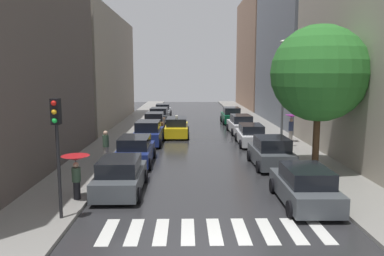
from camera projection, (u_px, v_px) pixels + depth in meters
ground_plane at (196, 132)px, 34.67m from camera, size 28.00×72.00×0.04m
sidewalk_left at (126, 131)px, 34.56m from camera, size 3.00×72.00×0.15m
sidewalk_right at (267, 130)px, 34.76m from camera, size 3.00×72.00×0.15m
crosswalk_stripes at (214, 231)px, 12.78m from camera, size 7.65×2.20×0.01m
building_left_mid at (91, 70)px, 39.85m from camera, size 6.00×21.43×11.33m
building_right_mid at (301, 17)px, 39.29m from camera, size 6.00×17.11×22.25m
building_right_far at (264, 53)px, 57.96m from camera, size 6.00×18.12×16.72m
parked_car_left_nearest at (120, 176)px, 16.88m from camera, size 2.15×4.42×1.59m
parked_car_left_second at (135, 151)px, 22.22m from camera, size 2.14×4.51×1.65m
parked_car_left_third at (148, 133)px, 28.29m from camera, size 2.21×4.32×1.79m
parked_car_left_fourth at (155, 123)px, 34.68m from camera, size 2.03×4.13×1.75m
parked_car_left_fifth at (159, 116)px, 40.19m from camera, size 2.31×4.10×1.69m
parked_car_left_sixth at (163, 111)px, 46.30m from camera, size 2.03×4.03×1.60m
parked_car_right_nearest at (305, 187)px, 15.31m from camera, size 2.11×4.48×1.59m
parked_car_right_second at (271, 153)px, 21.55m from camera, size 2.21×4.18×1.72m
parked_car_right_third at (251, 135)px, 28.12m from camera, size 2.08×4.49×1.56m
parked_car_right_fourth at (241, 125)px, 33.59m from camera, size 2.19×4.58×1.65m
parked_car_right_fifth at (231, 116)px, 40.18m from camera, size 2.07×4.22×1.73m
taxi_midroad at (177, 128)px, 31.80m from camera, size 2.08×4.64×1.81m
pedestrian_foreground at (291, 123)px, 28.43m from camera, size 0.92×0.92×2.05m
pedestrian_near_tree at (106, 145)px, 22.19m from camera, size 0.36×0.36×1.82m
pedestrian_by_kerb at (76, 166)px, 15.41m from camera, size 1.15×1.15×1.83m
street_tree_right at (319, 73)px, 19.89m from camera, size 5.11×5.11×7.71m
traffic_light_left_corner at (57, 132)px, 13.10m from camera, size 0.30×0.42×4.30m
lamp_post_right at (283, 88)px, 25.25m from camera, size 0.60×0.28×7.34m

